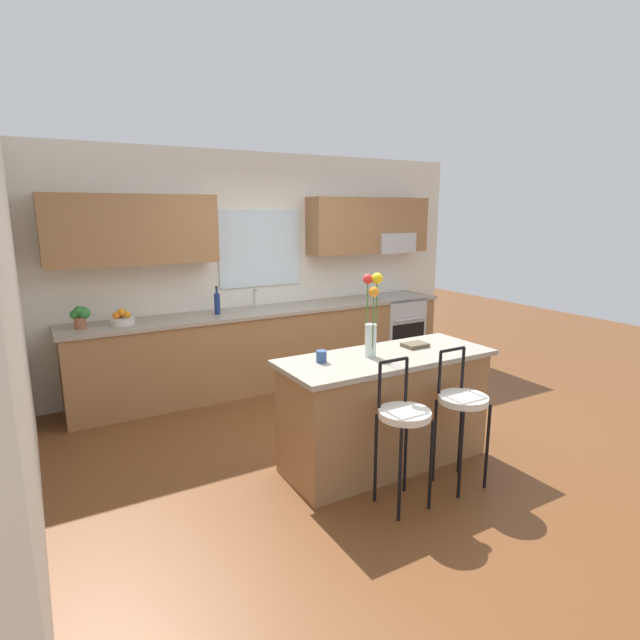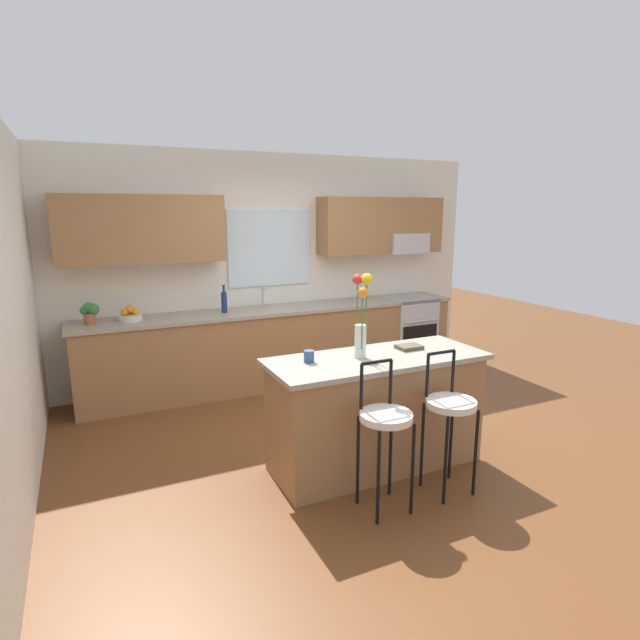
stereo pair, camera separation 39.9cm
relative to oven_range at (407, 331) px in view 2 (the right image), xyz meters
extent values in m
plane|color=brown|center=(-1.80, -1.68, -0.46)|extent=(14.00, 14.00, 0.00)
cube|color=silver|center=(-4.36, -1.38, 0.89)|extent=(0.12, 4.60, 2.70)
cube|color=silver|center=(-1.80, 0.38, 0.89)|extent=(5.60, 0.12, 2.70)
cube|color=#996B42|center=(-3.26, 0.15, 1.39)|extent=(1.68, 0.34, 0.70)
cube|color=#996B42|center=(-0.35, 0.15, 1.39)|extent=(1.68, 0.34, 0.70)
cube|color=silver|center=(-1.80, 0.31, 1.14)|extent=(1.03, 0.03, 0.90)
cube|color=#B7BABC|center=(0.00, 0.12, 1.16)|extent=(0.56, 0.36, 0.26)
cube|color=#996B42|center=(-1.80, 0.02, -0.02)|extent=(4.50, 0.60, 0.88)
cube|color=#9E9384|center=(-1.80, 0.02, 0.44)|extent=(4.56, 0.64, 0.04)
cube|color=#B7BABC|center=(-1.95, 0.02, 0.39)|extent=(0.54, 0.38, 0.11)
cylinder|color=#B7BABC|center=(-1.95, 0.18, 0.57)|extent=(0.02, 0.02, 0.22)
cylinder|color=#B7BABC|center=(-1.95, 0.12, 0.68)|extent=(0.02, 0.12, 0.02)
cube|color=#B7BABC|center=(0.00, 0.00, 0.00)|extent=(0.60, 0.60, 0.92)
cube|color=black|center=(0.00, -0.29, -0.06)|extent=(0.52, 0.02, 0.40)
cylinder|color=#B7BABC|center=(0.00, -0.33, 0.20)|extent=(0.50, 0.02, 0.02)
cube|color=#996B42|center=(-1.83, -2.20, -0.02)|extent=(1.67, 0.61, 0.88)
cube|color=#9E9384|center=(-1.83, -2.20, 0.44)|extent=(1.75, 0.69, 0.04)
cylinder|color=black|center=(-2.24, -2.91, -0.13)|extent=(0.02, 0.02, 0.66)
cylinder|color=black|center=(-1.97, -2.91, -0.13)|extent=(0.02, 0.02, 0.66)
cylinder|color=black|center=(-2.24, -2.64, -0.13)|extent=(0.02, 0.02, 0.66)
cylinder|color=black|center=(-1.97, -2.64, -0.13)|extent=(0.02, 0.02, 0.66)
cylinder|color=silver|center=(-2.11, -2.77, 0.23)|extent=(0.36, 0.36, 0.05)
cylinder|color=black|center=(-2.22, -2.64, 0.41)|extent=(0.02, 0.02, 0.32)
cylinder|color=black|center=(-1.99, -2.64, 0.41)|extent=(0.02, 0.02, 0.32)
cylinder|color=black|center=(-2.11, -2.64, 0.57)|extent=(0.23, 0.02, 0.02)
cylinder|color=black|center=(-1.69, -2.91, -0.13)|extent=(0.02, 0.02, 0.66)
cylinder|color=black|center=(-1.42, -2.91, -0.13)|extent=(0.02, 0.02, 0.66)
cylinder|color=black|center=(-1.69, -2.64, -0.13)|extent=(0.02, 0.02, 0.66)
cylinder|color=black|center=(-1.42, -2.64, -0.13)|extent=(0.02, 0.02, 0.66)
cylinder|color=silver|center=(-1.56, -2.77, 0.23)|extent=(0.36, 0.36, 0.05)
cylinder|color=black|center=(-1.67, -2.64, 0.41)|extent=(0.02, 0.02, 0.32)
cylinder|color=black|center=(-1.44, -2.64, 0.41)|extent=(0.02, 0.02, 0.32)
cylinder|color=black|center=(-1.56, -2.64, 0.57)|extent=(0.23, 0.02, 0.02)
cylinder|color=silver|center=(-1.97, -2.17, 0.59)|extent=(0.09, 0.09, 0.26)
cylinder|color=#3D722D|center=(-1.93, -2.18, 0.81)|extent=(0.01, 0.01, 0.54)
sphere|color=yellow|center=(-1.93, -2.18, 1.08)|extent=(0.09, 0.09, 0.09)
cylinder|color=#3D722D|center=(-1.98, -2.14, 0.80)|extent=(0.01, 0.01, 0.53)
sphere|color=red|center=(-1.98, -2.14, 1.07)|extent=(0.08, 0.08, 0.08)
cylinder|color=#3D722D|center=(-1.98, -2.21, 0.76)|extent=(0.01, 0.01, 0.44)
sphere|color=orange|center=(-1.98, -2.21, 0.98)|extent=(0.08, 0.08, 0.08)
cylinder|color=#33518C|center=(-2.38, -2.11, 0.51)|extent=(0.08, 0.08, 0.09)
cube|color=brown|center=(-1.48, -2.13, 0.48)|extent=(0.20, 0.15, 0.03)
cylinder|color=silver|center=(-3.45, 0.02, 0.49)|extent=(0.24, 0.24, 0.06)
sphere|color=orange|center=(-3.40, 0.02, 0.56)|extent=(0.07, 0.07, 0.07)
sphere|color=orange|center=(-3.45, 0.08, 0.56)|extent=(0.07, 0.07, 0.07)
sphere|color=orange|center=(-3.50, 0.02, 0.56)|extent=(0.07, 0.07, 0.07)
sphere|color=orange|center=(-3.45, 0.02, 0.59)|extent=(0.07, 0.07, 0.07)
cylinder|color=navy|center=(-2.46, 0.02, 0.58)|extent=(0.06, 0.06, 0.23)
cylinder|color=navy|center=(-2.46, 0.02, 0.72)|extent=(0.03, 0.03, 0.07)
cylinder|color=black|center=(-2.46, 0.02, 0.76)|extent=(0.03, 0.03, 0.02)
cylinder|color=#9E5B3D|center=(-3.83, 0.02, 0.52)|extent=(0.11, 0.11, 0.11)
sphere|color=#2D7A33|center=(-3.83, 0.02, 0.63)|extent=(0.10, 0.10, 0.10)
sphere|color=#2D7A33|center=(-3.87, 0.03, 0.60)|extent=(0.09, 0.09, 0.09)
sphere|color=#2D7A33|center=(-3.79, 0.01, 0.61)|extent=(0.12, 0.12, 0.12)
camera|label=1|loc=(-4.23, -5.28, 1.58)|focal=28.51mm
camera|label=2|loc=(-3.88, -5.47, 1.58)|focal=28.51mm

